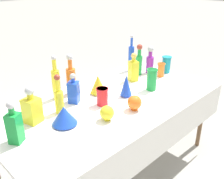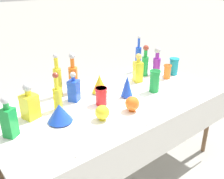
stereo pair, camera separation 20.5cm
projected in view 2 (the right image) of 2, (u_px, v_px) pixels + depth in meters
The scene contains 24 objects.
ground_plane at pixel (112, 166), 2.54m from camera, with size 40.00×40.00×0.00m, color gray.
display_table at pixel (115, 106), 2.22m from camera, with size 2.09×1.07×0.76m.
tall_bottle_0 at pixel (157, 62), 2.76m from camera, with size 0.08×0.08×0.31m.
tall_bottle_1 at pixel (58, 80), 2.23m from camera, with size 0.07×0.07×0.40m.
tall_bottle_2 at pixel (73, 77), 2.31m from camera, with size 0.08×0.08×0.39m.
tall_bottle_3 at pixel (138, 58), 2.84m from camera, with size 0.06×0.06×0.42m.
tall_bottle_4 at pixel (145, 62), 2.71m from camera, with size 0.07×0.07×0.34m.
tall_bottle_5 at pixel (57, 96), 2.00m from camera, with size 0.07×0.07×0.33m.
square_decanter_0 at pixel (9, 120), 1.67m from camera, with size 0.11×0.11×0.30m.
square_decanter_1 at pixel (30, 104), 1.89m from camera, with size 0.14×0.14×0.29m.
square_decanter_2 at pixel (74, 89), 2.17m from camera, with size 0.12×0.12×0.27m.
square_decanter_3 at pixel (138, 70), 2.56m from camera, with size 0.11×0.11×0.30m.
slender_vase_0 at pixel (167, 71), 2.66m from camera, with size 0.09×0.09×0.15m.
slender_vase_1 at pixel (101, 96), 2.11m from camera, with size 0.10×0.10×0.15m.
slender_vase_2 at pixel (155, 81), 2.34m from camera, with size 0.10×0.10×0.21m.
slender_vase_3 at pixel (174, 66), 2.76m from camera, with size 0.11×0.11×0.19m.
fluted_vase_0 at pixel (127, 86), 2.24m from camera, with size 0.11×0.11×0.21m.
fluted_vase_1 at pixel (60, 113), 1.85m from camera, with size 0.19×0.19×0.15m.
fluted_vase_2 at pixel (100, 84), 2.32m from camera, with size 0.15×0.15×0.18m.
round_bowl_0 at pixel (132, 104), 2.01m from camera, with size 0.12×0.12×0.13m.
round_bowl_1 at pixel (102, 113), 1.89m from camera, with size 0.11×0.11×0.12m.
price_tag_left at pixel (79, 153), 1.53m from camera, with size 0.06×0.01×0.03m, color white.
price_tag_center at pixel (148, 122), 1.85m from camera, with size 0.05×0.01×0.04m, color white.
price_tag_right at pixel (157, 113), 1.96m from camera, with size 0.05×0.01×0.03m, color white.
Camera 2 is at (-1.25, -1.55, 1.76)m, focal length 40.00 mm.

